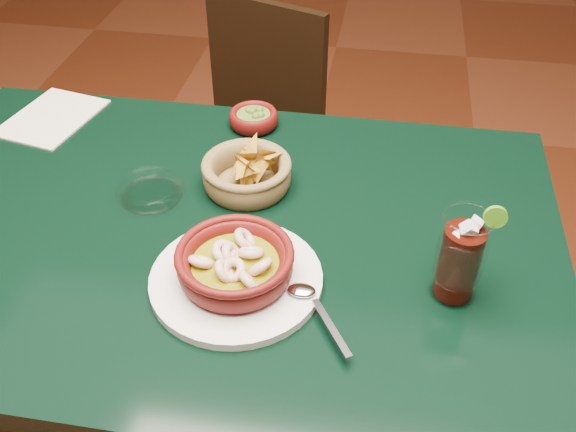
% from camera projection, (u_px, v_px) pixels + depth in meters
% --- Properties ---
extents(dining_table, '(1.20, 0.80, 0.75)m').
position_uv_depth(dining_table, '(214.00, 268.00, 1.17)').
color(dining_table, black).
rests_on(dining_table, ground).
extents(dining_chair, '(0.50, 0.50, 0.83)m').
position_uv_depth(dining_chair, '(247.00, 142.00, 1.83)').
color(dining_chair, black).
rests_on(dining_chair, ground).
extents(shrimp_plate, '(0.33, 0.27, 0.08)m').
position_uv_depth(shrimp_plate, '(236.00, 268.00, 0.98)').
color(shrimp_plate, silver).
rests_on(shrimp_plate, dining_table).
extents(chip_basket, '(0.20, 0.20, 0.11)m').
position_uv_depth(chip_basket, '(247.00, 173.00, 1.17)').
color(chip_basket, olive).
rests_on(chip_basket, dining_table).
extents(guacamole_ramekin, '(0.12, 0.12, 0.04)m').
position_uv_depth(guacamole_ramekin, '(254.00, 118.00, 1.34)').
color(guacamole_ramekin, '#470A08').
rests_on(guacamole_ramekin, dining_table).
extents(cola_drink, '(0.15, 0.15, 0.17)m').
position_uv_depth(cola_drink, '(460.00, 257.00, 0.94)').
color(cola_drink, white).
rests_on(cola_drink, dining_table).
extents(glass_ashtray, '(0.13, 0.13, 0.03)m').
position_uv_depth(glass_ashtray, '(151.00, 190.00, 1.16)').
color(glass_ashtray, white).
rests_on(glass_ashtray, dining_table).
extents(paper_menu, '(0.20, 0.24, 0.00)m').
position_uv_depth(paper_menu, '(52.00, 117.00, 1.37)').
color(paper_menu, beige).
rests_on(paper_menu, dining_table).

